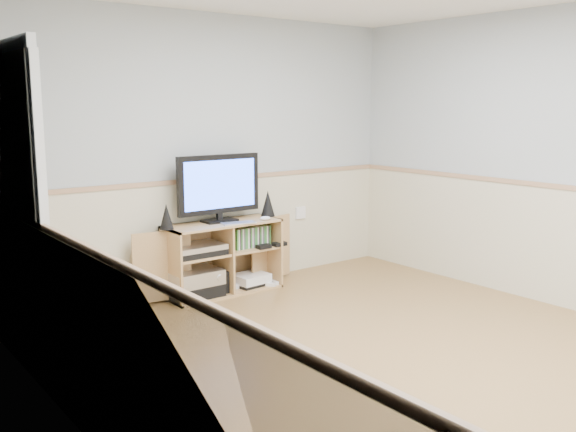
% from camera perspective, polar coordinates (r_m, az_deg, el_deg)
% --- Properties ---
extents(room, '(4.04, 4.54, 2.54)m').
position_cam_1_polar(room, '(4.22, 7.76, 3.25)').
color(room, '#AD834D').
rests_on(room, ground).
extents(media_cabinet, '(1.66, 0.40, 0.65)m').
position_cam_1_polar(media_cabinet, '(5.89, -6.06, -3.55)').
color(media_cabinet, tan).
rests_on(media_cabinet, floor).
extents(monitor, '(0.82, 0.18, 0.61)m').
position_cam_1_polar(monitor, '(5.77, -6.16, 2.68)').
color(monitor, black).
rests_on(monitor, media_cabinet).
extents(speaker_left, '(0.12, 0.12, 0.22)m').
position_cam_1_polar(speaker_left, '(5.52, -10.75, -0.05)').
color(speaker_left, black).
rests_on(speaker_left, media_cabinet).
extents(speaker_right, '(0.13, 0.13, 0.24)m').
position_cam_1_polar(speaker_right, '(6.06, -1.81, 1.13)').
color(speaker_right, black).
rests_on(speaker_right, media_cabinet).
extents(keyboard, '(0.32, 0.18, 0.01)m').
position_cam_1_polar(keyboard, '(5.71, -4.41, -0.62)').
color(keyboard, silver).
rests_on(keyboard, media_cabinet).
extents(mouse, '(0.11, 0.10, 0.04)m').
position_cam_1_polar(mouse, '(5.87, -2.03, -0.19)').
color(mouse, white).
rests_on(mouse, media_cabinet).
extents(av_components, '(0.53, 0.34, 0.47)m').
position_cam_1_polar(av_components, '(5.73, -8.25, -5.14)').
color(av_components, black).
rests_on(av_components, media_cabinet).
extents(game_consoles, '(0.45, 0.30, 0.11)m').
position_cam_1_polar(game_consoles, '(6.05, -3.46, -5.71)').
color(game_consoles, white).
rests_on(game_consoles, media_cabinet).
extents(game_cases, '(0.38, 0.13, 0.19)m').
position_cam_1_polar(game_cases, '(5.95, -3.38, -1.86)').
color(game_cases, '#3F8C3F').
rests_on(game_cases, media_cabinet).
extents(wall_outlet, '(0.12, 0.03, 0.12)m').
position_cam_1_polar(wall_outlet, '(6.56, 1.09, 0.30)').
color(wall_outlet, white).
rests_on(wall_outlet, wall_back).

